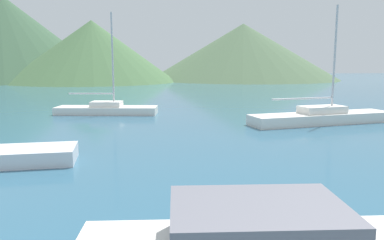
# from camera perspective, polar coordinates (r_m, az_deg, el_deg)

# --- Properties ---
(sailboat_inner) EXTENTS (9.03, 3.97, 6.75)m
(sailboat_inner) POSITION_cam_1_polar(r_m,az_deg,el_deg) (23.11, 19.17, 0.48)
(sailboat_inner) COLOR white
(sailboat_inner) RESTS_ON ground_plane
(sailboat_outer) EXTENTS (7.02, 2.43, 6.85)m
(sailboat_outer) POSITION_cam_1_polar(r_m,az_deg,el_deg) (26.49, -12.86, 1.66)
(sailboat_outer) COLOR white
(sailboat_outer) RESTS_ON ground_plane
(hill_west) EXTENTS (43.93, 43.93, 17.33)m
(hill_west) POSITION_cam_1_polar(r_m,az_deg,el_deg) (87.16, -26.98, 11.20)
(hill_west) COLOR #38563D
(hill_west) RESTS_ON ground_plane
(hill_central) EXTENTS (30.90, 30.90, 11.16)m
(hill_central) POSITION_cam_1_polar(r_m,az_deg,el_deg) (72.11, -14.96, 10.09)
(hill_central) COLOR #476B42
(hill_central) RESTS_ON ground_plane
(hill_east) EXTENTS (39.46, 39.46, 11.60)m
(hill_east) POSITION_cam_1_polar(r_m,az_deg,el_deg) (81.05, 7.76, 10.28)
(hill_east) COLOR #4C6647
(hill_east) RESTS_ON ground_plane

